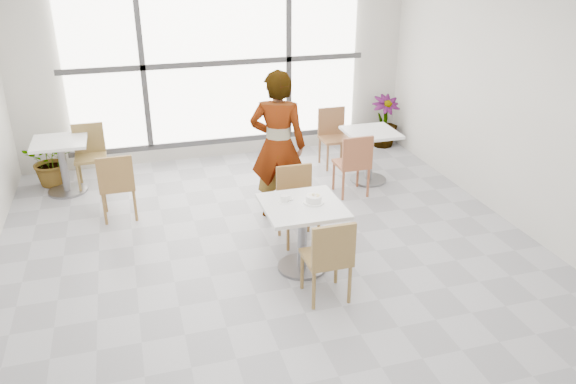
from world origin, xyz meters
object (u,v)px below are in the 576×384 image
object	(u,v)px
coffee_cup	(285,199)
person	(278,146)
bg_chair_right_far	(333,133)
bg_chair_left_far	(90,151)
bg_chair_right_near	(354,161)
plant_right	(384,121)
chair_near	(329,255)
bg_table_left	(62,159)
chair_far	(297,199)
oatmeal_bowl	(314,199)
bg_table_right	(370,149)
main_table	(302,224)
plant_left	(52,159)
bg_chair_left_near	(117,182)

from	to	relation	value
coffee_cup	person	bearing A→B (deg)	77.82
coffee_cup	bg_chair_right_far	distance (m)	3.07
bg_chair_left_far	bg_chair_right_near	size ratio (longest dim) A/B	1.00
plant_right	bg_chair_left_far	bearing A→B (deg)	-175.82
chair_near	bg_table_left	world-z (taller)	chair_near
chair_far	bg_chair_right_near	world-z (taller)	same
bg_chair_right_far	person	bearing A→B (deg)	-131.06
person	bg_chair_right_far	distance (m)	1.99
chair_far	oatmeal_bowl	world-z (taller)	chair_far
bg_table_right	bg_chair_right_near	size ratio (longest dim) A/B	0.86
main_table	bg_table_right	world-z (taller)	same
chair_far	plant_left	world-z (taller)	chair_far
chair_far	plant_right	size ratio (longest dim) A/B	1.02
oatmeal_bowl	bg_chair_right_near	world-z (taller)	bg_chair_right_near
main_table	bg_chair_left_near	xyz separation A→B (m)	(-1.82, 1.73, -0.02)
coffee_cup	person	distance (m)	1.21
plant_left	bg_table_left	bearing A→B (deg)	-61.86
plant_right	bg_chair_left_near	bearing A→B (deg)	-159.82
bg_chair_left_near	person	bearing A→B (deg)	167.32
oatmeal_bowl	bg_table_right	bearing A→B (deg)	52.48
chair_far	chair_near	bearing A→B (deg)	-93.48
chair_near	oatmeal_bowl	distance (m)	0.70
chair_near	bg_table_right	distance (m)	3.05
bg_chair_right_near	bg_chair_right_far	world-z (taller)	same
bg_table_left	plant_right	size ratio (longest dim) A/B	0.88
bg_chair_right_near	plant_left	world-z (taller)	bg_chair_right_near
bg_chair_left_near	bg_chair_right_near	world-z (taller)	same
bg_chair_left_near	bg_chair_right_near	xyz separation A→B (m)	(3.04, -0.16, 0.00)
bg_table_left	plant_left	world-z (taller)	same
main_table	bg_table_left	size ratio (longest dim) A/B	1.07
oatmeal_bowl	bg_table_right	size ratio (longest dim) A/B	0.28
coffee_cup	plant_left	bearing A→B (deg)	130.17
bg_chair_left_near	chair_near	bearing A→B (deg)	128.70
bg_chair_right_far	plant_left	distance (m)	4.09
chair_near	oatmeal_bowl	bearing A→B (deg)	-95.05
bg_chair_left_far	bg_table_right	bearing A→B (deg)	-14.45
coffee_cup	oatmeal_bowl	bearing A→B (deg)	-21.65
chair_far	bg_chair_right_far	xyz separation A→B (m)	(1.23, 2.10, 0.00)
main_table	coffee_cup	bearing A→B (deg)	143.21
chair_near	bg_chair_left_near	distance (m)	3.01
bg_chair_right_far	chair_far	bearing A→B (deg)	-120.44
chair_far	person	xyz separation A→B (m)	(-0.04, 0.63, 0.42)
bg_chair_left_near	plant_left	distance (m)	1.66
bg_chair_left_far	main_table	bearing A→B (deg)	-53.92
main_table	chair_near	bearing A→B (deg)	-84.15
bg_table_right	bg_chair_left_near	world-z (taller)	bg_chair_left_near
bg_chair_left_near	bg_chair_left_far	bearing A→B (deg)	-74.61
bg_table_right	plant_right	world-z (taller)	plant_right
main_table	coffee_cup	world-z (taller)	coffee_cup
main_table	plant_right	xyz separation A→B (m)	(2.48, 3.31, -0.10)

